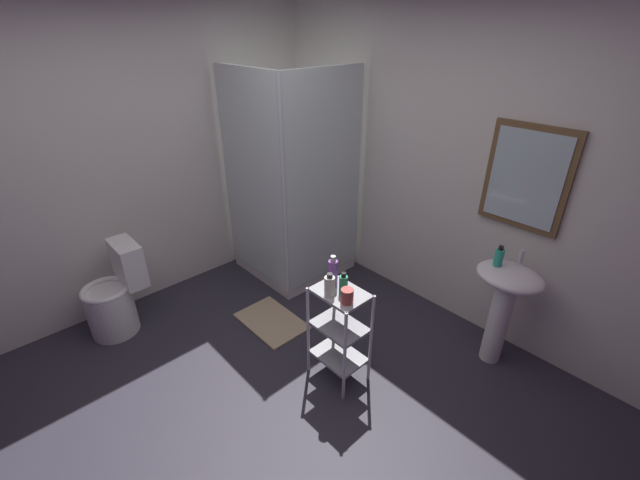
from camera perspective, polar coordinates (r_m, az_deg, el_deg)
The scene contains 14 objects.
ground_plane at distance 3.03m, azimuth -7.11°, elevation -21.86°, with size 4.20×4.20×0.02m, color #2D2A35.
wall_back at distance 3.49m, azimuth 17.16°, elevation 9.47°, with size 4.20×0.14×2.50m.
wall_left at distance 3.80m, azimuth -25.31°, elevation 9.47°, with size 0.10×4.20×2.50m, color silver.
shower_stall at distance 4.05m, azimuth -3.88°, elevation 1.15°, with size 0.92×0.92×2.00m.
pedestal_sink at distance 3.21m, azimuth 24.43°, elevation -7.16°, with size 0.46×0.37×0.81m.
sink_faucet at distance 3.17m, azimuth 26.34°, elevation -2.07°, with size 0.03×0.03×0.10m, color silver.
toilet at distance 3.76m, azimuth -26.72°, elevation -7.16°, with size 0.37×0.49×0.76m.
storage_cart at distance 2.88m, azimuth 2.72°, elevation -12.20°, with size 0.38×0.28×0.74m.
hand_soap_bottle at distance 3.06m, azimuth 23.75°, elevation -2.17°, with size 0.06×0.06×0.15m.
conditioner_bottle_purple at distance 2.70m, azimuth 1.82°, elevation -4.59°, with size 0.06×0.06×0.23m.
lotion_bottle_white at distance 2.62m, azimuth 1.35°, elevation -6.38°, with size 0.07×0.07×0.16m.
body_wash_bottle_green at distance 2.64m, azimuth 3.29°, elevation -6.23°, with size 0.06×0.06×0.16m.
rinse_cup at distance 2.58m, azimuth 3.81°, elevation -7.81°, with size 0.08×0.08×0.10m, color #B24742.
bath_mat at distance 3.63m, azimuth -6.81°, elevation -11.22°, with size 0.60×0.40×0.02m, color tan.
Camera 1 is at (1.65, -1.05, 2.30)m, focal length 22.88 mm.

